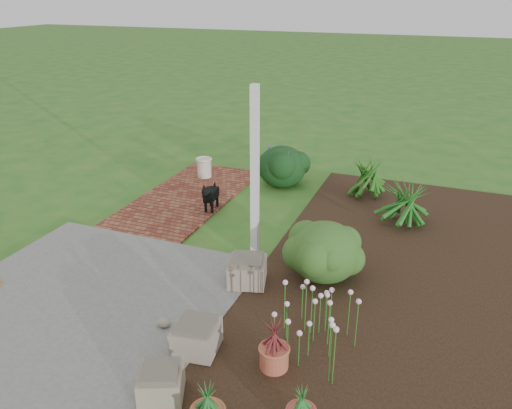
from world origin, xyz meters
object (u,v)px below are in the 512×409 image
(cream_ceramic_urn, at_px, (204,168))
(evergreen_shrub, at_px, (325,250))
(black_dog, at_px, (210,195))
(stone_trough_near, at_px, (161,384))

(cream_ceramic_urn, distance_m, evergreen_shrub, 4.35)
(black_dog, height_order, evergreen_shrub, evergreen_shrub)
(stone_trough_near, xyz_separation_m, black_dog, (-1.48, 4.06, 0.16))
(stone_trough_near, xyz_separation_m, evergreen_shrub, (0.90, 2.66, 0.26))
(black_dog, relative_size, evergreen_shrub, 0.61)
(black_dog, xyz_separation_m, cream_ceramic_urn, (-0.87, 1.48, -0.10))
(cream_ceramic_urn, height_order, evergreen_shrub, evergreen_shrub)
(cream_ceramic_urn, xyz_separation_m, evergreen_shrub, (3.25, -2.89, 0.20))
(stone_trough_near, relative_size, black_dog, 0.70)
(evergreen_shrub, bearing_deg, stone_trough_near, -108.65)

